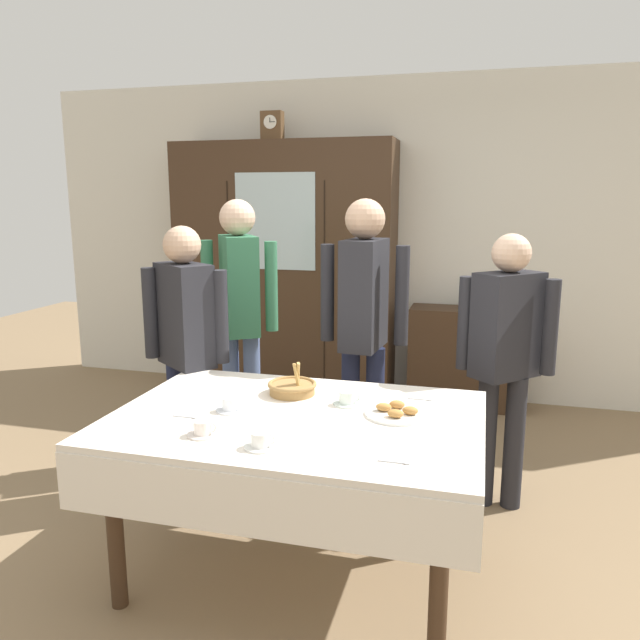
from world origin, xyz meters
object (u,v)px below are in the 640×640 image
Objects in this scene: tea_cup_far_left at (261,441)px; tea_cup_far_right at (231,405)px; wall_cabinet at (284,271)px; spoon_back_edge at (424,399)px; person_by_cabinet at (506,347)px; tea_cup_near_right at (203,429)px; spoon_far_right at (399,462)px; mantel_clock at (272,126)px; spoon_near_left at (189,417)px; tea_cup_mid_left at (347,399)px; person_near_right_end at (240,303)px; book_stack at (470,305)px; bookshelf_low at (467,358)px; dining_table at (294,439)px; pastry_plate at (397,412)px; bread_basket at (292,387)px; person_beside_shelf at (364,314)px; person_behind_table_left at (186,335)px.

tea_cup_far_left is 0.45m from tea_cup_far_right.
wall_cabinet reaches higher than spoon_back_edge.
tea_cup_far_right is 1.53m from person_by_cabinet.
spoon_far_right is at bearing -4.18° from tea_cup_near_right.
mantel_clock reaches higher than spoon_near_left.
tea_cup_mid_left is at bearing 69.74° from tea_cup_far_left.
tea_cup_far_left is at bearing -127.04° from spoon_back_edge.
book_stack is at bearing 44.95° from person_near_right_end.
book_stack is at bearing -90.00° from bookshelf_low.
person_near_right_end is at bearing 121.64° from dining_table.
person_near_right_end is (-1.18, 1.08, 0.26)m from pastry_plate.
mantel_clock is 3.08m from spoon_back_edge.
spoon_far_right is at bearing -23.57° from tea_cup_far_right.
person_near_right_end reaches higher than bookshelf_low.
spoon_back_edge is (1.43, -2.21, -0.31)m from wall_cabinet.
tea_cup_far_left is at bearing -125.60° from person_by_cabinet.
bread_basket is at bearing 162.95° from pastry_plate.
bookshelf_low is 4.88× the size of book_stack.
spoon_near_left reaches higher than dining_table.
bread_basket is at bearing -68.77° from mantel_clock.
tea_cup_near_right is at bearing -107.45° from bread_basket.
book_stack is 1.64× the size of spoon_back_edge.
mantel_clock reaches higher than person_near_right_end.
tea_cup_mid_left is 1.09× the size of spoon_near_left.
wall_cabinet is at bearing 106.62° from tea_cup_far_left.
pastry_plate is (1.42, -2.44, -1.51)m from mantel_clock.
spoon_near_left is at bearing -76.94° from person_near_right_end.
spoon_far_right is 0.07× the size of person_beside_shelf.
spoon_back_edge is at bearing -57.12° from wall_cabinet.
wall_cabinet reaches higher than person_by_cabinet.
spoon_far_right is (-0.16, -2.99, -0.08)m from book_stack.
wall_cabinet is 2.44m from person_by_cabinet.
pastry_plate is 0.91m from spoon_near_left.
tea_cup_far_left is at bearing 179.83° from spoon_far_right.
spoon_far_right is (0.53, -0.00, -0.02)m from tea_cup_far_left.
pastry_plate is at bearing -120.49° from person_by_cabinet.
spoon_back_edge is 0.08× the size of person_by_cabinet.
tea_cup_near_right is (-0.96, -2.93, 0.39)m from bookshelf_low.
wall_cabinet is 18.28× the size of spoon_far_right.
spoon_far_right is at bearing -93.13° from book_stack.
person_near_right_end is at bearing 103.06° from spoon_near_left.
tea_cup_far_left reaches higher than spoon_back_edge.
wall_cabinet reaches higher than bookshelf_low.
tea_cup_mid_left reaches higher than pastry_plate.
bread_basket is 0.15× the size of person_behind_table_left.
mantel_clock is at bearing -178.24° from bookshelf_low.
person_by_cabinet reaches higher than dining_table.
pastry_plate is (0.72, 0.43, -0.01)m from tea_cup_near_right.
wall_cabinet is 11.17× the size of book_stack.
spoon_near_left is at bearing 166.65° from spoon_far_right.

